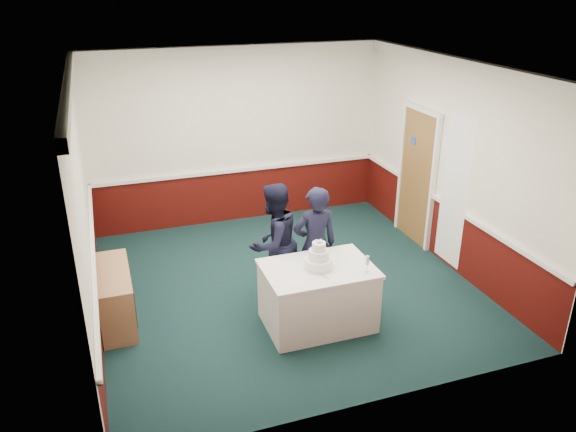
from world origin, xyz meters
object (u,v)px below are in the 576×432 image
object	(u,v)px
champagne_flute	(367,261)
cake_table	(318,295)
sideboard	(116,296)
wedding_cake	(319,259)
cake_knife	(322,275)
person_woman	(315,246)
person_man	(274,243)

from	to	relation	value
champagne_flute	cake_table	bearing A→B (deg)	150.75
sideboard	cake_table	bearing A→B (deg)	-20.41
wedding_cake	sideboard	bearing A→B (deg)	159.59
cake_table	champagne_flute	bearing A→B (deg)	-29.25
sideboard	cake_table	world-z (taller)	cake_table
cake_knife	champagne_flute	xyz separation A→B (m)	(0.53, -0.08, 0.14)
cake_knife	person_woman	bearing A→B (deg)	54.31
sideboard	person_woman	distance (m)	2.57
wedding_cake	cake_knife	xyz separation A→B (m)	(-0.03, -0.20, -0.11)
sideboard	cake_table	xyz separation A→B (m)	(2.34, -0.87, 0.05)
cake_knife	champagne_flute	bearing A→B (deg)	-29.25
cake_knife	champagne_flute	size ratio (longest dim) A/B	1.07
champagne_flute	person_man	xyz separation A→B (m)	(-0.81, 1.06, -0.12)
sideboard	person_man	xyz separation A→B (m)	(2.03, -0.09, 0.46)
wedding_cake	person_woman	world-z (taller)	person_woman
champagne_flute	person_woman	xyz separation A→B (m)	(-0.33, 0.82, -0.12)
cake_table	cake_knife	world-z (taller)	cake_knife
champagne_flute	cake_knife	bearing A→B (deg)	171.42
wedding_cake	champagne_flute	bearing A→B (deg)	-29.25
person_man	person_woman	xyz separation A→B (m)	(0.48, -0.24, -0.00)
wedding_cake	champagne_flute	size ratio (longest dim) A/B	1.78
cake_table	person_man	distance (m)	0.93
champagne_flute	person_man	world-z (taller)	person_man
wedding_cake	cake_knife	bearing A→B (deg)	-98.53
cake_table	person_woman	world-z (taller)	person_woman
person_man	cake_knife	bearing A→B (deg)	77.74
cake_knife	person_man	bearing A→B (deg)	85.53
sideboard	cake_knife	world-z (taller)	cake_knife
sideboard	wedding_cake	distance (m)	2.56
champagne_flute	wedding_cake	bearing A→B (deg)	150.75
wedding_cake	person_man	bearing A→B (deg)	111.97
wedding_cake	champagne_flute	world-z (taller)	wedding_cake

